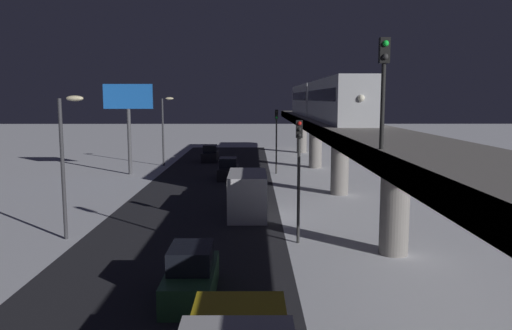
{
  "coord_description": "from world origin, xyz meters",
  "views": [
    {
      "loc": [
        0.35,
        31.47,
        7.48
      ],
      "look_at": [
        0.04,
        -16.36,
        1.2
      ],
      "focal_mm": 35.48,
      "sensor_mm": 36.0,
      "label": 1
    }
  ],
  "objects": [
    {
      "name": "traffic_light_mid",
      "position": [
        -2.02,
        -18.82,
        4.2
      ],
      "size": [
        0.32,
        0.44,
        6.4
      ],
      "color": "#2D2D2D",
      "rests_on": "ground_plane"
    },
    {
      "name": "rail_signal",
      "position": [
        -4.37,
        13.06,
        8.37
      ],
      "size": [
        0.36,
        0.41,
        4.0
      ],
      "color": "black",
      "rests_on": "elevated_railway"
    },
    {
      "name": "street_lamp_near",
      "position": [
        10.16,
        5.0,
        4.81
      ],
      "size": [
        1.35,
        0.44,
        7.65
      ],
      "color": "#38383D",
      "rests_on": "ground_plane"
    },
    {
      "name": "avenue_asphalt",
      "position": [
        4.08,
        0.0,
        0.0
      ],
      "size": [
        11.0,
        92.62,
        0.01
      ],
      "primitive_type": "cube",
      "color": "#28282D",
      "rests_on": "ground_plane"
    },
    {
      "name": "subway_train",
      "position": [
        -6.48,
        -18.85,
        7.43
      ],
      "size": [
        2.94,
        36.87,
        3.4
      ],
      "color": "#B7BABF",
      "rests_on": "elevated_railway"
    },
    {
      "name": "box_truck",
      "position": [
        0.68,
        -1.29,
        1.35
      ],
      "size": [
        2.4,
        7.4,
        2.8
      ],
      "color": "silver",
      "rests_on": "ground_plane"
    },
    {
      "name": "ground_plane",
      "position": [
        0.0,
        0.0,
        0.0
      ],
      "size": [
        240.0,
        240.0,
        0.0
      ],
      "primitive_type": "plane",
      "color": "white"
    },
    {
      "name": "sedan_green",
      "position": [
        2.68,
        13.01,
        0.8
      ],
      "size": [
        1.8,
        4.56,
        1.97
      ],
      "rotation": [
        0.0,
        0.0,
        3.14
      ],
      "color": "#2D6038",
      "rests_on": "ground_plane"
    },
    {
      "name": "sedan_black_2",
      "position": [
        5.48,
        -29.07,
        0.8
      ],
      "size": [
        1.8,
        4.31,
        1.97
      ],
      "color": "black",
      "rests_on": "ground_plane"
    },
    {
      "name": "traffic_light_near",
      "position": [
        -2.02,
        5.82,
        4.2
      ],
      "size": [
        0.32,
        0.44,
        6.4
      ],
      "color": "#2D2D2D",
      "rests_on": "ground_plane"
    },
    {
      "name": "commercial_billboard",
      "position": [
        12.56,
        -18.48,
        6.83
      ],
      "size": [
        4.8,
        0.36,
        8.9
      ],
      "color": "#4C4C51",
      "rests_on": "ground_plane"
    },
    {
      "name": "street_lamp_far",
      "position": [
        10.16,
        -25.0,
        4.81
      ],
      "size": [
        1.35,
        0.44,
        7.65
      ],
      "color": "#38383D",
      "rests_on": "ground_plane"
    },
    {
      "name": "elevated_railway",
      "position": [
        -6.38,
        0.0,
        4.88
      ],
      "size": [
        5.0,
        92.62,
        5.65
      ],
      "color": "gray",
      "rests_on": "ground_plane"
    },
    {
      "name": "sedan_black",
      "position": [
        2.68,
        -15.76,
        0.79
      ],
      "size": [
        1.91,
        4.68,
        1.97
      ],
      "rotation": [
        0.0,
        0.0,
        3.14
      ],
      "color": "black",
      "rests_on": "ground_plane"
    }
  ]
}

